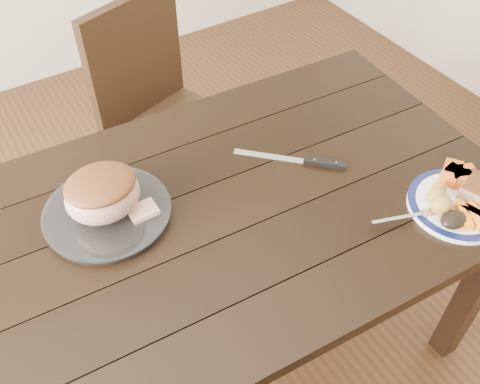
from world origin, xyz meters
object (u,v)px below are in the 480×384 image
serving_platter (108,214)px  pork_slice (477,190)px  roast_joint (103,195)px  carving_knife (311,161)px  dining_table (211,235)px  dinner_plate (457,205)px  chair_far (161,109)px  fork (410,216)px

serving_platter → pork_slice: 0.95m
roast_joint → carving_knife: bearing=-11.8°
serving_platter → carving_knife: (0.56, -0.12, -0.00)m
serving_platter → carving_knife: bearing=-11.8°
dining_table → carving_knife: bearing=1.8°
serving_platter → pork_slice: pork_slice is taller
roast_joint → carving_knife: size_ratio=0.77×
dinner_plate → pork_slice: size_ratio=2.97×
pork_slice → dining_table: bearing=151.6°
carving_knife → chair_far: bearing=145.2°
chair_far → dinner_plate: size_ratio=3.69×
dinner_plate → carving_knife: size_ratio=1.04×
dining_table → pork_slice: pork_slice is taller
fork → dining_table: bearing=163.6°
dinner_plate → serving_platter: size_ratio=0.80×
dining_table → roast_joint: size_ratio=8.83×
serving_platter → fork: bearing=-33.5°
chair_far → fork: size_ratio=5.36×
chair_far → pork_slice: (0.41, -1.06, 0.27)m
chair_far → serving_platter: bearing=37.2°
chair_far → serving_platter: 0.78m
pork_slice → carving_knife: 0.44m
chair_far → roast_joint: chair_far is taller
serving_platter → fork: size_ratio=1.82×
dining_table → pork_slice: bearing=-28.4°
chair_far → fork: (0.21, -1.03, 0.25)m
dining_table → serving_platter: (-0.22, 0.13, 0.10)m
chair_far → carving_knife: chair_far is taller
dinner_plate → pork_slice: bearing=-4.8°
fork → chair_far: bearing=120.9°
dining_table → chair_far: (0.20, 0.73, -0.13)m
fork → serving_platter: bearing=165.6°
dining_table → dinner_plate: dinner_plate is taller
chair_far → carving_knife: bearing=82.8°
fork → carving_knife: 0.31m
dining_table → dinner_plate: size_ratio=6.54×
carving_knife → serving_platter: bearing=-147.3°
roast_joint → dining_table: bearing=-29.6°
dinner_plate → pork_slice: pork_slice is taller
chair_far → carving_knife: 0.77m
fork → roast_joint: size_ratio=0.93×
serving_platter → pork_slice: size_ratio=3.71×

